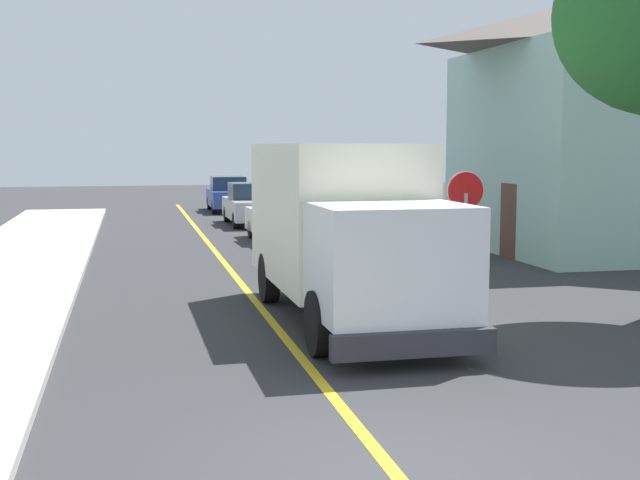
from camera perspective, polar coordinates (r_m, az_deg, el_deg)
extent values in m
plane|color=#303033|center=(8.55, 5.12, -15.45)|extent=(120.00, 120.00, 0.00)
cube|color=gold|center=(18.00, -4.66, -3.76)|extent=(0.16, 56.00, 0.01)
cube|color=#F2EDCC|center=(16.06, 0.97, 1.85)|extent=(2.44, 5.02, 2.60)
cube|color=white|center=(12.76, 4.80, -1.40)|extent=(2.30, 2.02, 1.70)
cube|color=#1E2D3D|center=(11.87, 6.15, -0.18)|extent=(2.04, 0.10, 0.75)
cube|color=#2D2D33|center=(11.94, 6.36, -6.99)|extent=(2.40, 0.22, 0.36)
cylinder|color=black|center=(13.46, 8.77, -5.14)|extent=(0.31, 1.00, 1.00)
cylinder|color=black|center=(12.84, 0.00, -5.64)|extent=(0.31, 1.00, 1.00)
cylinder|color=black|center=(17.69, 3.27, -2.30)|extent=(0.31, 1.00, 1.00)
cylinder|color=black|center=(17.22, -3.45, -2.54)|extent=(0.31, 1.00, 1.00)
cube|color=black|center=(22.35, 0.02, -0.07)|extent=(1.81, 4.40, 0.76)
cube|color=#1E2D3D|center=(22.43, -0.07, 1.74)|extent=(1.59, 1.80, 0.64)
cylinder|color=black|center=(21.23, 2.93, -1.33)|extent=(0.22, 0.64, 0.64)
cylinder|color=black|center=(20.87, -1.26, -1.46)|extent=(0.22, 0.64, 0.64)
cylinder|color=black|center=(23.93, 1.13, -0.44)|extent=(0.22, 0.64, 0.64)
cylinder|color=black|center=(23.61, -2.60, -0.54)|extent=(0.22, 0.64, 0.64)
cube|color=silver|center=(27.81, -2.48, 1.20)|extent=(1.97, 4.47, 0.76)
cube|color=#1E2D3D|center=(27.90, -2.55, 2.66)|extent=(1.65, 1.86, 0.64)
cylinder|color=black|center=(26.66, -0.16, 0.27)|extent=(0.24, 0.65, 0.64)
cylinder|color=black|center=(26.31, -3.49, 0.17)|extent=(0.24, 0.65, 0.64)
cylinder|color=black|center=(29.38, -1.56, 0.84)|extent=(0.24, 0.65, 0.64)
cylinder|color=black|center=(29.06, -4.59, 0.76)|extent=(0.24, 0.65, 0.64)
cube|color=#B7B7BC|center=(33.84, -4.67, 2.12)|extent=(1.83, 4.41, 0.76)
cube|color=#1E2D3D|center=(33.94, -4.72, 3.32)|extent=(1.60, 1.81, 0.64)
cylinder|color=black|center=(32.61, -2.93, 1.39)|extent=(0.22, 0.64, 0.64)
cylinder|color=black|center=(32.37, -5.68, 1.33)|extent=(0.22, 0.64, 0.64)
cylinder|color=black|center=(35.37, -3.73, 1.78)|extent=(0.22, 0.64, 0.64)
cylinder|color=black|center=(35.15, -6.28, 1.72)|extent=(0.22, 0.64, 0.64)
cube|color=#2D4793|center=(40.84, -6.18, 2.84)|extent=(1.87, 4.43, 0.76)
cube|color=#1E2D3D|center=(40.95, -6.21, 3.83)|extent=(1.61, 1.83, 0.64)
cylinder|color=black|center=(39.55, -4.84, 2.26)|extent=(0.23, 0.64, 0.64)
cylinder|color=black|center=(39.40, -7.12, 2.22)|extent=(0.23, 0.64, 0.64)
cylinder|color=black|center=(42.34, -5.30, 2.53)|extent=(0.23, 0.64, 0.64)
cylinder|color=black|center=(42.20, -7.43, 2.49)|extent=(0.23, 0.64, 0.64)
cylinder|color=gray|center=(17.58, 9.74, -0.47)|extent=(0.08, 0.08, 2.20)
cylinder|color=red|center=(17.51, 9.77, 3.28)|extent=(0.76, 0.03, 0.76)
cylinder|color=white|center=(17.52, 9.75, 3.29)|extent=(0.80, 0.02, 0.80)
cube|color=#9EC6B7|center=(27.42, 20.34, 5.65)|extent=(9.02, 7.80, 6.00)
pyramid|color=#564C47|center=(27.67, 20.67, 13.83)|extent=(9.92, 8.58, 1.88)
cube|color=brown|center=(24.45, 12.62, 1.27)|extent=(0.10, 1.00, 2.10)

